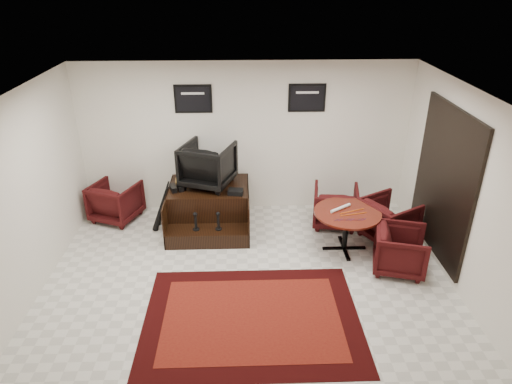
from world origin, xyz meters
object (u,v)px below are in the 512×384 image
meeting_table (347,217)px  table_chair_back (335,204)px  shine_podium (209,208)px  table_chair_corner (401,248)px  table_chair_window (389,217)px  armchair_side (116,199)px  shine_chair (208,163)px

meeting_table → table_chair_back: (-0.01, 0.84, -0.22)m
shine_podium → table_chair_back: size_ratio=1.84×
shine_podium → table_chair_corner: 3.34m
table_chair_back → table_chair_corner: (0.72, -1.43, -0.01)m
table_chair_window → table_chair_corner: bearing=145.3°
meeting_table → table_chair_back: 0.87m
shine_podium → table_chair_corner: bearing=-26.6°
table_chair_window → table_chair_corner: size_ratio=1.06×
table_chair_back → shine_podium: bearing=8.5°
meeting_table → table_chair_window: 0.88m
armchair_side → table_chair_window: table_chair_window is taller
shine_podium → armchair_side: size_ratio=1.85×
table_chair_back → table_chair_window: size_ratio=0.98×
shine_podium → shine_chair: 0.83m
table_chair_corner → armchair_side: bearing=84.6°
table_chair_window → table_chair_corner: 0.92m
armchair_side → table_chair_corner: (4.71, -1.77, -0.01)m
shine_chair → armchair_side: size_ratio=1.07×
shine_podium → table_chair_back: table_chair_back is taller
table_chair_back → table_chair_window: 0.96m
table_chair_corner → table_chair_back: bearing=41.9°
shine_podium → armchair_side: (-1.73, 0.28, 0.06)m
shine_chair → table_chair_back: size_ratio=1.07×
meeting_table → table_chair_window: table_chair_window is taller
table_chair_back → table_chair_window: table_chair_window is taller
shine_chair → meeting_table: shine_chair is taller
armchair_side → table_chair_corner: bearing=-178.9°
meeting_table → table_chair_back: size_ratio=1.35×
shine_chair → armchair_side: (-1.73, 0.13, -0.76)m
armchair_side → table_chair_window: (4.80, -0.86, 0.01)m
shine_podium → table_chair_window: 3.13m
table_chair_back → table_chair_corner: table_chair_back is taller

